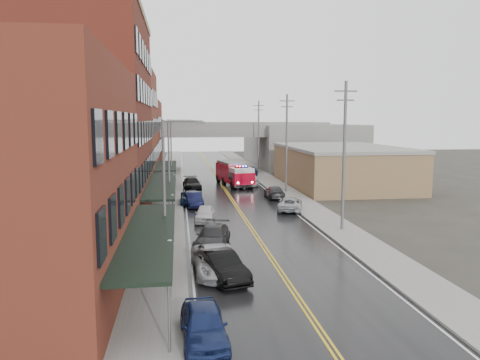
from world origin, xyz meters
TOP-DOWN VIEW (x-y plane):
  - ground at (0.00, 0.00)m, footprint 220.00×220.00m
  - road at (0.00, 30.00)m, footprint 11.00×160.00m
  - sidewalk_left at (-7.30, 30.00)m, footprint 3.00×160.00m
  - sidewalk_right at (7.30, 30.00)m, footprint 3.00×160.00m
  - curb_left at (-5.65, 30.00)m, footprint 0.30×160.00m
  - curb_right at (5.65, 30.00)m, footprint 0.30×160.00m
  - brick_building_a at (-13.30, 4.00)m, footprint 9.00×18.00m
  - brick_building_b at (-13.30, 23.00)m, footprint 9.00×20.00m
  - brick_building_c at (-13.30, 40.50)m, footprint 9.00×15.00m
  - brick_building_far at (-13.30, 58.00)m, footprint 9.00×20.00m
  - tan_building at (16.00, 40.00)m, footprint 14.00×22.00m
  - right_far_block at (18.00, 70.00)m, footprint 18.00×30.00m
  - awning_0 at (-7.49, 4.00)m, footprint 2.60×16.00m
  - awning_1 at (-7.49, 23.00)m, footprint 2.60×18.00m
  - awning_2 at (-7.49, 40.50)m, footprint 2.60×13.00m
  - globe_lamp_0 at (-6.40, 2.00)m, footprint 0.44×0.44m
  - globe_lamp_1 at (-6.40, 16.00)m, footprint 0.44×0.44m
  - globe_lamp_2 at (-6.40, 30.00)m, footprint 0.44×0.44m
  - street_lamp_0 at (-6.55, 8.00)m, footprint 2.64×0.22m
  - street_lamp_1 at (-6.55, 24.00)m, footprint 2.64×0.22m
  - street_lamp_2 at (-6.55, 40.00)m, footprint 2.64×0.22m
  - utility_pole_0 at (7.20, 15.00)m, footprint 1.80×0.24m
  - utility_pole_1 at (7.20, 35.00)m, footprint 1.80×0.24m
  - utility_pole_2 at (7.20, 55.00)m, footprint 1.80×0.24m
  - overpass at (0.00, 62.00)m, footprint 40.00×10.00m
  - fire_truck at (1.60, 41.60)m, footprint 4.85×9.22m
  - parked_car_left_0 at (-5.00, -2.71)m, footprint 1.98×4.55m
  - parked_car_left_1 at (-3.60, 4.70)m, footprint 3.10×5.17m
  - parked_car_left_2 at (-3.81, 5.80)m, footprint 2.90×5.75m
  - parked_car_left_3 at (-3.60, 11.57)m, footprint 3.30×5.53m
  - parked_car_left_4 at (-3.65, 20.04)m, footprint 2.19×4.30m
  - parked_car_left_5 at (-4.36, 27.20)m, footprint 1.90×4.59m
  - parked_car_left_6 at (-4.62, 28.80)m, footprint 2.37×5.00m
  - parked_car_left_7 at (-4.21, 39.20)m, footprint 2.51×5.40m
  - parked_car_right_0 at (5.00, 23.80)m, footprint 3.56×5.37m
  - parked_car_right_1 at (5.00, 31.34)m, footprint 2.13×4.84m
  - parked_car_right_2 at (4.04, 42.13)m, footprint 2.35×4.82m
  - parked_car_right_3 at (5.00, 52.20)m, footprint 2.55×4.84m

SIDE VIEW (x-z plane):
  - ground at x=0.00m, z-range 0.00..0.00m
  - road at x=0.00m, z-range 0.00..0.02m
  - sidewalk_left at x=-7.30m, z-range 0.00..0.15m
  - sidewalk_right at x=7.30m, z-range 0.00..0.15m
  - curb_left at x=-5.65m, z-range 0.00..0.15m
  - curb_right at x=5.65m, z-range 0.00..0.15m
  - parked_car_right_0 at x=5.00m, z-range 0.00..1.37m
  - parked_car_left_6 at x=-4.62m, z-range 0.00..1.38m
  - parked_car_right_1 at x=5.00m, z-range 0.00..1.38m
  - parked_car_left_4 at x=-3.65m, z-range 0.00..1.40m
  - parked_car_left_5 at x=-4.36m, z-range 0.00..1.48m
  - parked_car_left_3 at x=-3.60m, z-range 0.00..1.50m
  - parked_car_right_3 at x=5.00m, z-range 0.00..1.52m
  - parked_car_left_0 at x=-5.00m, z-range 0.00..1.53m
  - parked_car_left_7 at x=-4.21m, z-range 0.00..1.53m
  - parked_car_left_2 at x=-3.81m, z-range 0.00..1.56m
  - parked_car_right_2 at x=4.04m, z-range 0.00..1.59m
  - parked_car_left_1 at x=-3.60m, z-range 0.00..1.61m
  - fire_truck at x=1.60m, z-range 0.14..3.36m
  - globe_lamp_0 at x=-6.40m, z-range 0.75..3.87m
  - globe_lamp_1 at x=-6.40m, z-range 0.75..3.87m
  - globe_lamp_2 at x=-6.40m, z-range 0.75..3.87m
  - tan_building at x=16.00m, z-range 0.00..5.00m
  - awning_2 at x=-7.49m, z-range 1.44..4.53m
  - awning_0 at x=-7.49m, z-range 1.44..4.53m
  - awning_1 at x=-7.49m, z-range 1.44..4.53m
  - right_far_block at x=18.00m, z-range 0.00..8.00m
  - street_lamp_0 at x=-6.55m, z-range 0.69..9.69m
  - street_lamp_1 at x=-6.55m, z-range 0.69..9.69m
  - street_lamp_2 at x=-6.55m, z-range 0.69..9.69m
  - overpass at x=0.00m, z-range 2.24..9.74m
  - brick_building_a at x=-13.30m, z-range 0.00..12.00m
  - brick_building_far at x=-13.30m, z-range 0.00..12.00m
  - utility_pole_0 at x=7.20m, z-range 0.31..12.31m
  - utility_pole_1 at x=7.20m, z-range 0.31..12.31m
  - utility_pole_2 at x=7.20m, z-range 0.31..12.31m
  - brick_building_c at x=-13.30m, z-range 0.00..15.00m
  - brick_building_b at x=-13.30m, z-range 0.00..18.00m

